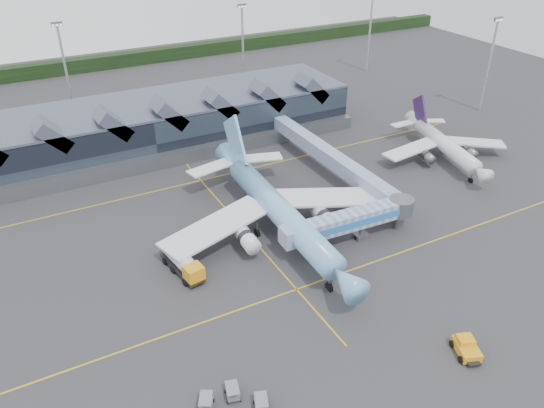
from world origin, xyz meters
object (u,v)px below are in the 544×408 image
jet_bridge (357,219)px  fuel_truck (181,260)px  main_airliner (276,207)px  regional_jet (443,143)px  pushback_tug (467,348)px

jet_bridge → fuel_truck: bearing=171.2°
main_airliner → jet_bridge: 12.84m
regional_jet → pushback_tug: (-35.32, -41.58, -2.36)m
jet_bridge → pushback_tug: 25.89m
main_airliner → pushback_tug: 34.89m
fuel_truck → pushback_tug: fuel_truck is taller
fuel_truck → regional_jet: bearing=1.4°
jet_bridge → main_airliner: bearing=141.9°
fuel_truck → pushback_tug: (24.41, -30.95, -1.02)m
main_airliner → jet_bridge: main_airliner is taller
main_airliner → fuel_truck: bearing=-167.9°
main_airliner → jet_bridge: bearing=-38.3°
main_airliner → pushback_tug: (7.31, -33.94, -3.40)m
main_airliner → fuel_truck: size_ratio=4.49×
regional_jet → main_airliner: bearing=-156.2°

